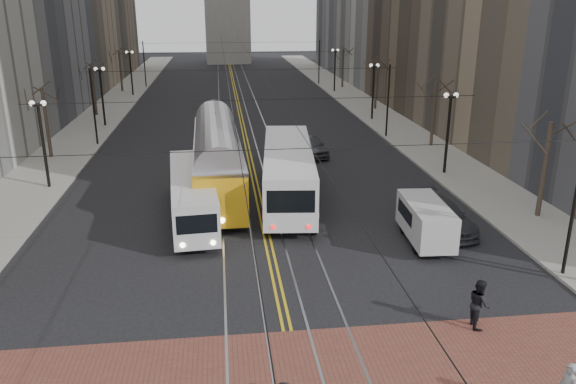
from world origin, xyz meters
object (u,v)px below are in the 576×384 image
object	(u,v)px
transit_bus	(192,197)
sedan_grey	(311,146)
streetcar	(218,164)
sedan_parked	(441,215)
cargo_van	(425,223)
rear_bus	(288,175)
pedestrian_c	(479,303)

from	to	relation	value
transit_bus	sedan_grey	distance (m)	16.02
streetcar	sedan_grey	world-z (taller)	streetcar
sedan_grey	sedan_parked	distance (m)	17.00
streetcar	sedan_parked	distance (m)	14.56
streetcar	cargo_van	size ratio (longest dim) A/B	3.21
transit_bus	cargo_van	world-z (taller)	transit_bus
rear_bus	pedestrian_c	size ratio (longest dim) A/B	6.76
cargo_van	pedestrian_c	distance (m)	7.93
transit_bus	cargo_van	xyz separation A→B (m)	(11.94, -4.78, -0.29)
transit_bus	rear_bus	size ratio (longest dim) A/B	0.83
rear_bus	sedan_parked	distance (m)	9.53
transit_bus	pedestrian_c	world-z (taller)	transit_bus
streetcar	sedan_parked	size ratio (longest dim) A/B	2.85
transit_bus	pedestrian_c	xyz separation A→B (m)	(11.17, -12.67, -0.38)
transit_bus	sedan_parked	size ratio (longest dim) A/B	1.98
rear_bus	sedan_grey	bearing A→B (deg)	79.34
streetcar	sedan_grey	bearing A→B (deg)	46.32
sedan_parked	rear_bus	bearing A→B (deg)	138.45
cargo_van	sedan_grey	distance (m)	18.31
rear_bus	sedan_parked	world-z (taller)	rear_bus
transit_bus	rear_bus	xyz separation A→B (m)	(5.74, 2.43, 0.35)
pedestrian_c	streetcar	bearing A→B (deg)	37.18
transit_bus	pedestrian_c	bearing A→B (deg)	-53.27
transit_bus	sedan_grey	bearing A→B (deg)	51.42
rear_bus	pedestrian_c	bearing A→B (deg)	-64.52
cargo_van	sedan_grey	xyz separation A→B (m)	(-3.00, 18.07, -0.26)
rear_bus	sedan_parked	xyz separation A→B (m)	(7.70, -5.54, -0.91)
sedan_grey	sedan_parked	xyz separation A→B (m)	(4.51, -16.40, -0.01)
transit_bus	sedan_parked	world-z (taller)	transit_bus
rear_bus	cargo_van	xyz separation A→B (m)	(6.19, -7.21, -0.64)
cargo_van	sedan_parked	distance (m)	2.27
sedan_parked	pedestrian_c	bearing A→B (deg)	-109.20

